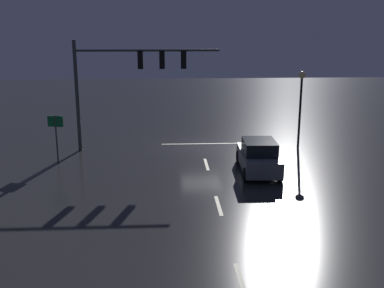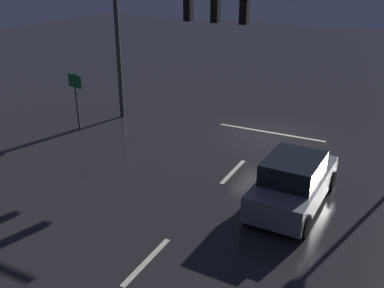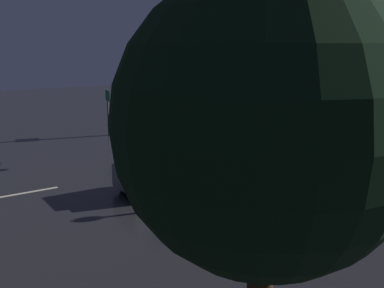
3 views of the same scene
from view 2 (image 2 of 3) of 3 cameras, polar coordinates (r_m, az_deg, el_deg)
ground_plane at (r=19.92m, az=9.71°, el=0.92°), size 80.00×80.00×0.00m
traffic_signal_assembly at (r=19.89m, az=-2.27°, el=15.43°), size 8.58×0.47×6.61m
lane_dash_far at (r=16.44m, az=5.39°, el=-3.60°), size 0.16×2.20×0.01m
lane_dash_mid at (r=11.85m, az=-5.93°, el=-14.98°), size 0.16×2.20×0.01m
stop_bar at (r=20.46m, az=10.24°, el=1.49°), size 5.00×0.16×0.01m
car_approaching at (r=14.22m, az=13.11°, el=-4.91°), size 2.05×4.43×1.70m
route_sign at (r=20.83m, az=-14.97°, el=6.94°), size 0.89×0.28×2.63m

